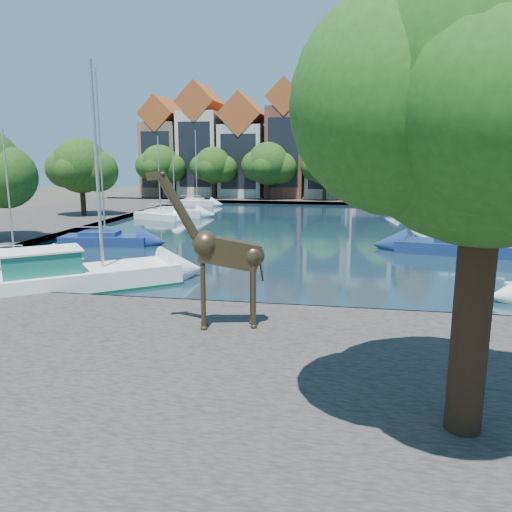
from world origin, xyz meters
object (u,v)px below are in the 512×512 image
(plane_tree, at_px, (497,100))
(giraffe_statue, at_px, (221,252))
(motorsailer, at_px, (73,274))
(sailboat_left_a, at_px, (15,257))

(plane_tree, bearing_deg, giraffe_statue, 141.16)
(giraffe_statue, distance_m, motorsailer, 10.35)
(plane_tree, height_order, giraffe_statue, plane_tree)
(plane_tree, xyz_separation_m, giraffe_statue, (-7.15, 5.76, -4.41))
(giraffe_statue, xyz_separation_m, motorsailer, (-8.72, 5.05, -2.34))
(plane_tree, xyz_separation_m, motorsailer, (-15.87, 10.80, -6.75))
(plane_tree, distance_m, sailboat_left_a, 28.50)
(motorsailer, relative_size, sailboat_left_a, 1.35)
(giraffe_statue, height_order, sailboat_left_a, sailboat_left_a)
(plane_tree, bearing_deg, sailboat_left_a, 145.05)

